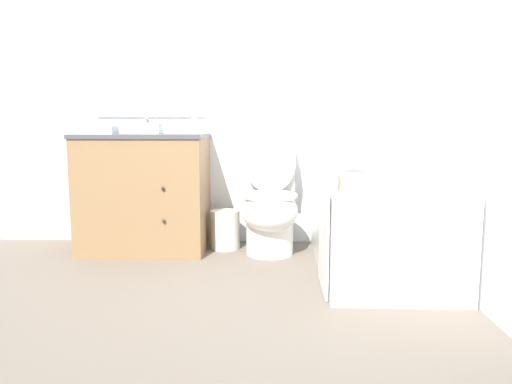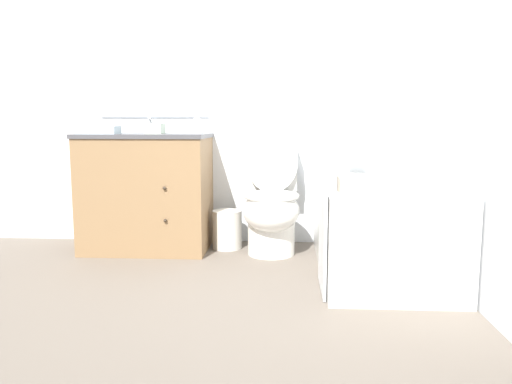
% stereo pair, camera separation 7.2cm
% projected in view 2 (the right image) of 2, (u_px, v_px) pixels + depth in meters
% --- Properties ---
extents(ground_plane, '(14.00, 14.00, 0.00)m').
position_uv_depth(ground_plane, '(232.00, 315.00, 2.44)').
color(ground_plane, '#6B6056').
extents(wall_back, '(8.00, 0.06, 2.50)m').
position_uv_depth(wall_back, '(253.00, 81.00, 3.81)').
color(wall_back, silver).
rests_on(wall_back, ground_plane).
extents(wall_right, '(0.05, 2.54, 2.50)m').
position_uv_depth(wall_right, '(454.00, 69.00, 2.95)').
color(wall_right, silver).
rests_on(wall_right, ground_plane).
extents(vanity_cabinet, '(0.92, 0.59, 0.86)m').
position_uv_depth(vanity_cabinet, '(147.00, 191.00, 3.67)').
color(vanity_cabinet, olive).
rests_on(vanity_cabinet, ground_plane).
extents(sink_faucet, '(0.14, 0.12, 0.12)m').
position_uv_depth(sink_faucet, '(153.00, 129.00, 3.81)').
color(sink_faucet, silver).
rests_on(sink_faucet, vanity_cabinet).
extents(toilet, '(0.39, 0.65, 0.87)m').
position_uv_depth(toilet, '(271.00, 206.00, 3.56)').
color(toilet, white).
rests_on(toilet, ground_plane).
extents(bathtub, '(0.74, 1.42, 0.56)m').
position_uv_depth(bathtub, '(378.00, 226.00, 3.17)').
color(bathtub, white).
rests_on(bathtub, ground_plane).
extents(shower_curtain, '(0.02, 0.43, 2.03)m').
position_uv_depth(shower_curtain, '(325.00, 107.00, 2.67)').
color(shower_curtain, white).
rests_on(shower_curtain, ground_plane).
extents(wastebasket, '(0.22, 0.22, 0.29)m').
position_uv_depth(wastebasket, '(227.00, 229.00, 3.73)').
color(wastebasket, silver).
rests_on(wastebasket, ground_plane).
extents(tissue_box, '(0.11, 0.15, 0.10)m').
position_uv_depth(tissue_box, '(155.00, 128.00, 3.61)').
color(tissue_box, silver).
rests_on(tissue_box, vanity_cabinet).
extents(soap_dispenser, '(0.06, 0.06, 0.14)m').
position_uv_depth(soap_dispenser, '(197.00, 125.00, 3.63)').
color(soap_dispenser, silver).
rests_on(soap_dispenser, vanity_cabinet).
extents(hand_towel_folded, '(0.28, 0.15, 0.06)m').
position_uv_depth(hand_towel_folded, '(98.00, 130.00, 3.45)').
color(hand_towel_folded, silver).
rests_on(hand_towel_folded, vanity_cabinet).
extents(bath_towel_folded, '(0.35, 0.18, 0.08)m').
position_uv_depth(bath_towel_folded, '(371.00, 185.00, 2.70)').
color(bath_towel_folded, beige).
rests_on(bath_towel_folded, bathtub).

